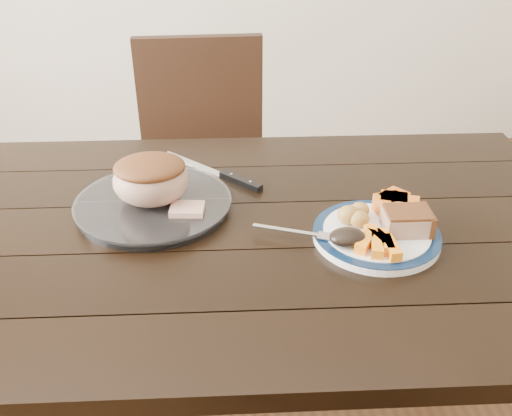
{
  "coord_description": "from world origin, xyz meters",
  "views": [
    {
      "loc": [
        -0.01,
        -1.0,
        1.39
      ],
      "look_at": [
        0.08,
        -0.02,
        0.8
      ],
      "focal_mm": 40.0,
      "sensor_mm": 36.0,
      "label": 1
    }
  ],
  "objects": [
    {
      "name": "dining_table",
      "position": [
        0.0,
        0.0,
        0.66
      ],
      "size": [
        1.63,
        0.96,
        0.75
      ],
      "rotation": [
        0.0,
        0.0,
        -0.04
      ],
      "color": "black",
      "rests_on": "ground"
    },
    {
      "name": "chair_far",
      "position": [
        -0.03,
        0.74,
        0.52
      ],
      "size": [
        0.42,
        0.43,
        0.93
      ],
      "rotation": [
        0.0,
        0.0,
        3.15
      ],
      "color": "black",
      "rests_on": "ground"
    },
    {
      "name": "dinner_plate",
      "position": [
        0.32,
        -0.08,
        0.76
      ],
      "size": [
        0.25,
        0.25,
        0.02
      ],
      "primitive_type": "cylinder",
      "color": "white",
      "rests_on": "dining_table"
    },
    {
      "name": "plate_rim",
      "position": [
        0.32,
        -0.08,
        0.77
      ],
      "size": [
        0.25,
        0.25,
        0.02
      ],
      "primitive_type": "torus",
      "color": "#0B1E39",
      "rests_on": "dinner_plate"
    },
    {
      "name": "serving_platter",
      "position": [
        -0.14,
        0.08,
        0.76
      ],
      "size": [
        0.33,
        0.33,
        0.02
      ],
      "primitive_type": "cylinder",
      "color": "white",
      "rests_on": "dining_table"
    },
    {
      "name": "pork_slice",
      "position": [
        0.37,
        -0.08,
        0.79
      ],
      "size": [
        0.09,
        0.07,
        0.04
      ],
      "primitive_type": "cube",
      "rotation": [
        0.0,
        0.0,
        -0.04
      ],
      "color": "tan",
      "rests_on": "dinner_plate"
    },
    {
      "name": "roasted_potatoes",
      "position": [
        0.28,
        -0.04,
        0.79
      ],
      "size": [
        0.07,
        0.07,
        0.04
      ],
      "color": "gold",
      "rests_on": "dinner_plate"
    },
    {
      "name": "carrot_batons",
      "position": [
        0.3,
        -0.14,
        0.78
      ],
      "size": [
        0.08,
        0.11,
        0.02
      ],
      "color": "orange",
      "rests_on": "dinner_plate"
    },
    {
      "name": "pumpkin_wedges",
      "position": [
        0.37,
        -0.01,
        0.79
      ],
      "size": [
        0.09,
        0.09,
        0.04
      ],
      "color": "orange",
      "rests_on": "dinner_plate"
    },
    {
      "name": "dark_mushroom",
      "position": [
        0.25,
        -0.12,
        0.79
      ],
      "size": [
        0.07,
        0.05,
        0.03
      ],
      "primitive_type": "ellipsoid",
      "color": "black",
      "rests_on": "dinner_plate"
    },
    {
      "name": "fork",
      "position": [
        0.17,
        -0.08,
        0.77
      ],
      "size": [
        0.17,
        0.08,
        0.0
      ],
      "rotation": [
        0.0,
        0.0,
        -0.37
      ],
      "color": "silver",
      "rests_on": "dinner_plate"
    },
    {
      "name": "roast_joint",
      "position": [
        -0.14,
        0.08,
        0.82
      ],
      "size": [
        0.16,
        0.14,
        0.11
      ],
      "primitive_type": "ellipsoid",
      "color": "tan",
      "rests_on": "serving_platter"
    },
    {
      "name": "cut_slice",
      "position": [
        -0.06,
        0.03,
        0.78
      ],
      "size": [
        0.08,
        0.06,
        0.02
      ],
      "primitive_type": "cube",
      "rotation": [
        0.0,
        0.0,
        -0.12
      ],
      "color": "tan",
      "rests_on": "serving_platter"
    },
    {
      "name": "carving_knife",
      "position": [
        0.03,
        0.21,
        0.76
      ],
      "size": [
        0.24,
        0.24,
        0.01
      ],
      "rotation": [
        0.0,
        0.0,
        -0.78
      ],
      "color": "silver",
      "rests_on": "dining_table"
    }
  ]
}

